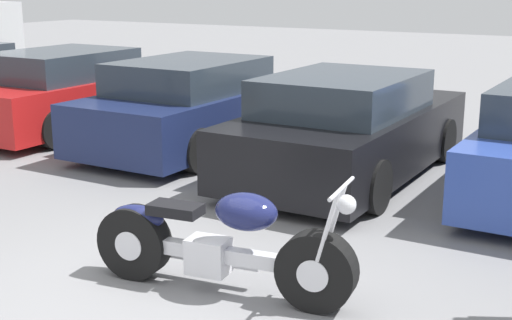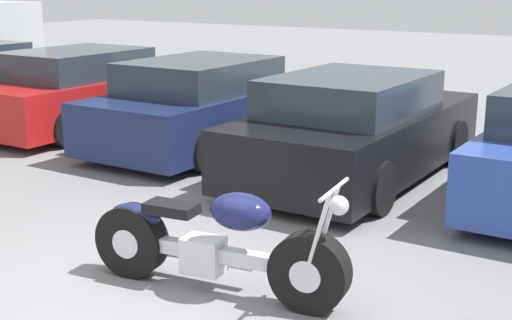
# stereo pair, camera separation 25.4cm
# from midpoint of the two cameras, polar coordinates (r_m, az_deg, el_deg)

# --- Properties ---
(ground_plane) EXTENTS (60.00, 60.00, 0.00)m
(ground_plane) POSITION_cam_midpoint_polar(r_m,az_deg,el_deg) (5.85, -10.75, -11.43)
(ground_plane) COLOR slate
(motorcycle) EXTENTS (2.28, 0.70, 1.02)m
(motorcycle) POSITION_cam_midpoint_polar(r_m,az_deg,el_deg) (5.85, -4.24, -6.73)
(motorcycle) COLOR black
(motorcycle) RESTS_ON ground_plane
(parked_car_red) EXTENTS (1.94, 4.29, 1.36)m
(parked_car_red) POSITION_cam_midpoint_polar(r_m,az_deg,el_deg) (12.68, -15.12, 5.28)
(parked_car_red) COLOR red
(parked_car_red) RESTS_ON ground_plane
(parked_car_navy) EXTENTS (1.94, 4.29, 1.36)m
(parked_car_navy) POSITION_cam_midpoint_polar(r_m,az_deg,el_deg) (10.93, -5.37, 4.33)
(parked_car_navy) COLOR #19234C
(parked_car_navy) RESTS_ON ground_plane
(parked_car_black) EXTENTS (1.94, 4.29, 1.36)m
(parked_car_black) POSITION_cam_midpoint_polar(r_m,az_deg,el_deg) (9.28, 6.62, 2.51)
(parked_car_black) COLOR black
(parked_car_black) RESTS_ON ground_plane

